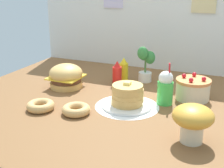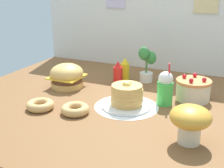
% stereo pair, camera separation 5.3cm
% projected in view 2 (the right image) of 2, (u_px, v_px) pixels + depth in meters
% --- Properties ---
extents(ground_plane, '(2.46, 2.02, 0.02)m').
position_uv_depth(ground_plane, '(114.00, 103.00, 2.32)').
color(ground_plane, brown).
extents(back_wall, '(2.46, 0.04, 0.99)m').
position_uv_depth(back_wall, '(156.00, 20.00, 3.01)').
color(back_wall, silver).
rests_on(back_wall, ground_plane).
extents(doily_mat, '(0.47, 0.47, 0.00)m').
position_uv_depth(doily_mat, '(126.00, 106.00, 2.22)').
color(doily_mat, white).
rests_on(doily_mat, ground_plane).
extents(burger, '(0.28, 0.28, 0.20)m').
position_uv_depth(burger, '(67.00, 76.00, 2.61)').
color(burger, '#DBA859').
rests_on(burger, ground_plane).
extents(pancake_stack, '(0.36, 0.36, 0.19)m').
position_uv_depth(pancake_stack, '(127.00, 97.00, 2.19)').
color(pancake_stack, white).
rests_on(pancake_stack, doily_mat).
extents(layer_cake, '(0.27, 0.27, 0.19)m').
position_uv_depth(layer_cake, '(193.00, 90.00, 2.33)').
color(layer_cake, beige).
rests_on(layer_cake, ground_plane).
extents(ketchup_bottle, '(0.08, 0.08, 0.21)m').
position_uv_depth(ketchup_bottle, '(118.00, 74.00, 2.66)').
color(ketchup_bottle, red).
rests_on(ketchup_bottle, ground_plane).
extents(mustard_bottle, '(0.08, 0.08, 0.21)m').
position_uv_depth(mustard_bottle, '(125.00, 70.00, 2.77)').
color(mustard_bottle, yellow).
rests_on(mustard_bottle, ground_plane).
extents(cream_soda_cup, '(0.12, 0.12, 0.32)m').
position_uv_depth(cream_soda_cup, '(165.00, 88.00, 2.23)').
color(cream_soda_cup, green).
rests_on(cream_soda_cup, ground_plane).
extents(donut_pink_glaze, '(0.20, 0.20, 0.06)m').
position_uv_depth(donut_pink_glaze, '(40.00, 105.00, 2.17)').
color(donut_pink_glaze, tan).
rests_on(donut_pink_glaze, ground_plane).
extents(donut_chocolate, '(0.20, 0.20, 0.06)m').
position_uv_depth(donut_chocolate, '(75.00, 109.00, 2.10)').
color(donut_chocolate, tan).
rests_on(donut_chocolate, ground_plane).
extents(potted_plant, '(0.16, 0.12, 0.32)m').
position_uv_depth(potted_plant, '(146.00, 63.00, 2.71)').
color(potted_plant, white).
rests_on(potted_plant, ground_plane).
extents(mushroom_stool, '(0.23, 0.23, 0.22)m').
position_uv_depth(mushroom_stool, '(190.00, 120.00, 1.69)').
color(mushroom_stool, beige).
rests_on(mushroom_stool, ground_plane).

